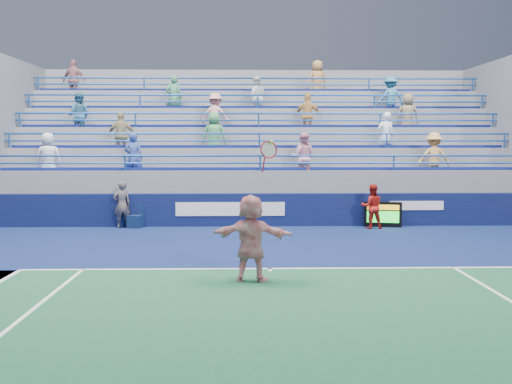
{
  "coord_description": "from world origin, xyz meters",
  "views": [
    {
      "loc": [
        -0.6,
        -12.35,
        2.8
      ],
      "look_at": [
        -0.24,
        2.5,
        1.5
      ],
      "focal_mm": 40.0,
      "sensor_mm": 36.0,
      "label": 1
    }
  ],
  "objects_px": {
    "line_judge": "(122,205)",
    "serve_speed_board": "(383,215)",
    "judge_chair": "(135,221)",
    "tennis_player": "(251,238)",
    "ball_girl": "(372,207)"
  },
  "relations": [
    {
      "from": "line_judge",
      "to": "serve_speed_board",
      "type": "bearing_deg",
      "value": 155.71
    },
    {
      "from": "serve_speed_board",
      "to": "line_judge",
      "type": "bearing_deg",
      "value": 179.86
    },
    {
      "from": "judge_chair",
      "to": "line_judge",
      "type": "height_order",
      "value": "line_judge"
    },
    {
      "from": "line_judge",
      "to": "judge_chair",
      "type": "bearing_deg",
      "value": 160.59
    },
    {
      "from": "ball_girl",
      "to": "judge_chair",
      "type": "bearing_deg",
      "value": -1.4
    },
    {
      "from": "tennis_player",
      "to": "judge_chair",
      "type": "bearing_deg",
      "value": 116.83
    },
    {
      "from": "line_judge",
      "to": "ball_girl",
      "type": "xyz_separation_m",
      "value": [
        8.12,
        -0.31,
        -0.05
      ]
    },
    {
      "from": "tennis_player",
      "to": "ball_girl",
      "type": "distance_m",
      "value": 8.0
    },
    {
      "from": "tennis_player",
      "to": "line_judge",
      "type": "distance_m",
      "value": 8.31
    },
    {
      "from": "judge_chair",
      "to": "tennis_player",
      "type": "distance_m",
      "value": 8.17
    },
    {
      "from": "judge_chair",
      "to": "tennis_player",
      "type": "bearing_deg",
      "value": -63.17
    },
    {
      "from": "serve_speed_board",
      "to": "ball_girl",
      "type": "relative_size",
      "value": 0.84
    },
    {
      "from": "serve_speed_board",
      "to": "tennis_player",
      "type": "relative_size",
      "value": 0.43
    },
    {
      "from": "judge_chair",
      "to": "tennis_player",
      "type": "relative_size",
      "value": 0.26
    },
    {
      "from": "judge_chair",
      "to": "line_judge",
      "type": "xyz_separation_m",
      "value": [
        -0.42,
        -0.04,
        0.53
      ]
    }
  ]
}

